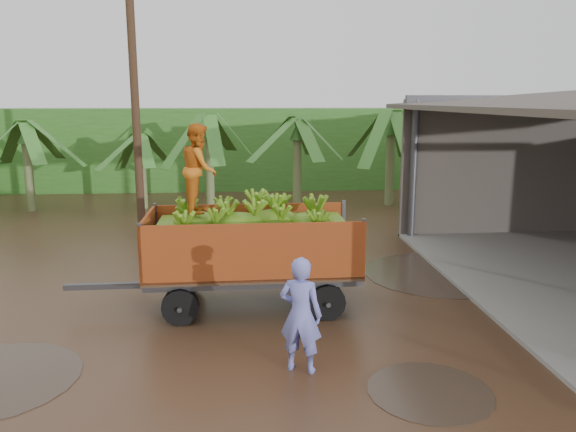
{
  "coord_description": "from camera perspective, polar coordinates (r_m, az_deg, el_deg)",
  "views": [
    {
      "loc": [
        0.49,
        -10.01,
        3.99
      ],
      "look_at": [
        1.33,
        1.01,
        1.69
      ],
      "focal_mm": 35.0,
      "sensor_mm": 36.0,
      "label": 1
    }
  ],
  "objects": [
    {
      "name": "utility_pole",
      "position": [
        17.03,
        -15.24,
        10.51
      ],
      "size": [
        1.2,
        0.24,
        7.37
      ],
      "color": "#47301E",
      "rests_on": "ground"
    },
    {
      "name": "banana_plants",
      "position": [
        17.34,
        -21.87,
        3.51
      ],
      "size": [
        23.95,
        19.54,
        3.9
      ],
      "color": "#2D661E",
      "rests_on": "ground"
    },
    {
      "name": "banana_trailer",
      "position": [
        10.87,
        -3.84,
        -2.85
      ],
      "size": [
        5.62,
        2.02,
        3.56
      ],
      "rotation": [
        0.0,
        0.0,
        0.02
      ],
      "color": "#CD501D",
      "rests_on": "ground"
    },
    {
      "name": "man_blue",
      "position": [
        8.39,
        1.29,
        -9.99
      ],
      "size": [
        0.75,
        0.63,
        1.76
      ],
      "primitive_type": "imported",
      "rotation": [
        0.0,
        0.0,
        2.76
      ],
      "color": "#7076CD",
      "rests_on": "ground"
    },
    {
      "name": "ground",
      "position": [
        10.79,
        -6.74,
        -10.04
      ],
      "size": [
        100.0,
        100.0,
        0.0
      ],
      "primitive_type": "plane",
      "color": "black",
      "rests_on": "ground"
    },
    {
      "name": "hedge_north",
      "position": [
        26.22,
        -9.86,
        6.79
      ],
      "size": [
        22.0,
        3.0,
        3.6
      ],
      "primitive_type": "cube",
      "color": "#2D661E",
      "rests_on": "ground"
    }
  ]
}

